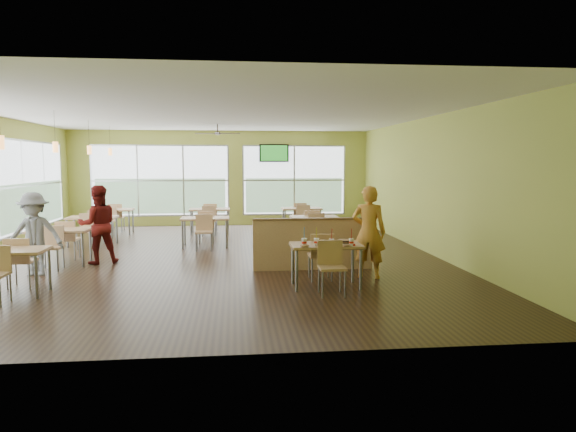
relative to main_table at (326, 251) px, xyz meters
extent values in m
plane|color=black|center=(-2.00, 3.00, -0.63)|extent=(12.00, 12.00, 0.00)
plane|color=white|center=(-2.00, 3.00, 2.57)|extent=(12.00, 12.00, 0.00)
cube|color=#A2AC45|center=(-2.00, 9.00, 0.97)|extent=(10.00, 0.04, 3.20)
cube|color=#A2AC45|center=(-2.00, -3.00, 0.97)|extent=(10.00, 0.04, 3.20)
cube|color=#A2AC45|center=(3.00, 3.00, 0.97)|extent=(0.04, 12.00, 3.20)
cube|color=white|center=(-6.98, 6.00, 0.89)|extent=(0.02, 4.50, 2.35)
cube|color=white|center=(-4.00, 8.98, 0.89)|extent=(4.50, 0.02, 2.35)
cube|color=white|center=(0.50, 8.98, 0.89)|extent=(3.50, 0.02, 2.35)
cube|color=#B7BABC|center=(-1.75, 8.97, -0.28)|extent=(8.00, 0.04, 0.05)
cube|color=tan|center=(0.00, 0.00, 0.10)|extent=(1.20, 0.70, 0.04)
cube|color=brown|center=(0.00, 0.00, 0.07)|extent=(1.22, 0.71, 0.01)
cylinder|color=slate|center=(-0.54, -0.29, -0.28)|extent=(0.05, 0.05, 0.71)
cylinder|color=slate|center=(0.54, -0.29, -0.28)|extent=(0.05, 0.05, 0.71)
cylinder|color=slate|center=(-0.54, 0.29, -0.28)|extent=(0.05, 0.05, 0.71)
cylinder|color=slate|center=(0.54, 0.29, -0.28)|extent=(0.05, 0.05, 0.71)
cube|color=tan|center=(0.00, 0.55, -0.18)|extent=(0.42, 0.42, 0.04)
cube|color=tan|center=(0.00, 0.74, 0.04)|extent=(0.42, 0.04, 0.40)
cube|color=tan|center=(0.00, -0.55, -0.18)|extent=(0.42, 0.42, 0.04)
cube|color=tan|center=(0.00, -0.74, 0.04)|extent=(0.42, 0.04, 0.40)
cube|color=tan|center=(0.00, 1.45, -0.13)|extent=(2.40, 0.12, 1.00)
cube|color=brown|center=(0.00, 1.45, 0.39)|extent=(2.40, 0.14, 0.04)
cube|color=tan|center=(-5.20, 0.00, 0.10)|extent=(1.20, 0.70, 0.04)
cube|color=brown|center=(-5.20, 0.00, 0.07)|extent=(1.22, 0.71, 0.01)
cylinder|color=slate|center=(-4.66, -0.29, -0.28)|extent=(0.05, 0.05, 0.71)
cylinder|color=slate|center=(-4.66, 0.29, -0.28)|extent=(0.05, 0.05, 0.71)
cube|color=tan|center=(-5.20, 0.55, -0.18)|extent=(0.42, 0.42, 0.04)
cube|color=tan|center=(-5.20, 0.74, 0.04)|extent=(0.42, 0.04, 0.40)
cube|color=tan|center=(-5.20, 2.50, 0.10)|extent=(1.20, 0.70, 0.04)
cube|color=brown|center=(-5.20, 2.50, 0.07)|extent=(1.22, 0.71, 0.01)
cylinder|color=slate|center=(-5.74, 2.21, -0.28)|extent=(0.05, 0.05, 0.71)
cylinder|color=slate|center=(-4.66, 2.21, -0.28)|extent=(0.05, 0.05, 0.71)
cylinder|color=slate|center=(-5.74, 2.79, -0.28)|extent=(0.05, 0.05, 0.71)
cylinder|color=slate|center=(-4.66, 2.79, -0.28)|extent=(0.05, 0.05, 0.71)
cube|color=tan|center=(-5.20, 3.05, -0.18)|extent=(0.42, 0.42, 0.04)
cube|color=tan|center=(-5.20, 3.24, 0.04)|extent=(0.42, 0.04, 0.40)
cube|color=tan|center=(-5.20, 1.95, -0.18)|extent=(0.42, 0.42, 0.04)
cube|color=tan|center=(-5.20, 1.76, 0.04)|extent=(0.42, 0.04, 0.40)
cube|color=tan|center=(-5.20, 5.00, 0.10)|extent=(1.20, 0.70, 0.04)
cube|color=brown|center=(-5.20, 5.00, 0.07)|extent=(1.22, 0.71, 0.01)
cylinder|color=slate|center=(-5.74, 4.71, -0.28)|extent=(0.05, 0.05, 0.71)
cylinder|color=slate|center=(-4.66, 4.71, -0.28)|extent=(0.05, 0.05, 0.71)
cylinder|color=slate|center=(-5.74, 5.29, -0.28)|extent=(0.05, 0.05, 0.71)
cylinder|color=slate|center=(-4.66, 5.29, -0.28)|extent=(0.05, 0.05, 0.71)
cube|color=tan|center=(-5.20, 5.55, -0.18)|extent=(0.42, 0.42, 0.04)
cube|color=tan|center=(-5.20, 5.74, 0.04)|extent=(0.42, 0.04, 0.40)
cube|color=tan|center=(-5.20, 4.45, -0.18)|extent=(0.42, 0.42, 0.04)
cube|color=tan|center=(-5.20, 4.26, 0.04)|extent=(0.42, 0.04, 0.40)
cube|color=tan|center=(-5.20, 7.20, 0.10)|extent=(1.20, 0.70, 0.04)
cube|color=brown|center=(-5.20, 7.20, 0.07)|extent=(1.22, 0.71, 0.01)
cylinder|color=slate|center=(-5.74, 6.91, -0.28)|extent=(0.05, 0.05, 0.71)
cylinder|color=slate|center=(-4.66, 6.91, -0.28)|extent=(0.05, 0.05, 0.71)
cylinder|color=slate|center=(-5.74, 7.49, -0.28)|extent=(0.05, 0.05, 0.71)
cylinder|color=slate|center=(-4.66, 7.49, -0.28)|extent=(0.05, 0.05, 0.71)
cube|color=tan|center=(-5.20, 7.75, -0.18)|extent=(0.42, 0.42, 0.04)
cube|color=tan|center=(-5.20, 7.94, 0.04)|extent=(0.42, 0.04, 0.40)
cube|color=tan|center=(-5.20, 6.65, -0.18)|extent=(0.42, 0.42, 0.04)
cube|color=tan|center=(-5.20, 6.46, 0.04)|extent=(0.42, 0.04, 0.40)
cube|color=tan|center=(-2.30, 4.50, 0.10)|extent=(1.20, 0.70, 0.04)
cube|color=brown|center=(-2.30, 4.50, 0.07)|extent=(1.22, 0.71, 0.01)
cylinder|color=slate|center=(-2.84, 4.21, -0.28)|extent=(0.05, 0.05, 0.71)
cylinder|color=slate|center=(-1.76, 4.21, -0.28)|extent=(0.05, 0.05, 0.71)
cylinder|color=slate|center=(-2.84, 4.79, -0.28)|extent=(0.05, 0.05, 0.71)
cylinder|color=slate|center=(-1.76, 4.79, -0.28)|extent=(0.05, 0.05, 0.71)
cube|color=tan|center=(-2.30, 5.05, -0.18)|extent=(0.42, 0.42, 0.04)
cube|color=tan|center=(-2.30, 5.24, 0.04)|extent=(0.42, 0.04, 0.40)
cube|color=tan|center=(-2.30, 3.95, -0.18)|extent=(0.42, 0.42, 0.04)
cube|color=tan|center=(-2.30, 3.76, 0.04)|extent=(0.42, 0.04, 0.40)
cube|color=tan|center=(-2.30, 7.00, 0.10)|extent=(1.20, 0.70, 0.04)
cube|color=brown|center=(-2.30, 7.00, 0.07)|extent=(1.22, 0.71, 0.01)
cylinder|color=slate|center=(-2.84, 6.71, -0.28)|extent=(0.05, 0.05, 0.71)
cylinder|color=slate|center=(-1.76, 6.71, -0.28)|extent=(0.05, 0.05, 0.71)
cylinder|color=slate|center=(-2.84, 7.29, -0.28)|extent=(0.05, 0.05, 0.71)
cylinder|color=slate|center=(-1.76, 7.29, -0.28)|extent=(0.05, 0.05, 0.71)
cube|color=tan|center=(-2.30, 7.55, -0.18)|extent=(0.42, 0.42, 0.04)
cube|color=tan|center=(-2.30, 7.74, 0.04)|extent=(0.42, 0.04, 0.40)
cube|color=tan|center=(-2.30, 6.45, -0.18)|extent=(0.42, 0.42, 0.04)
cube|color=tan|center=(-2.30, 6.26, 0.04)|extent=(0.42, 0.04, 0.40)
cube|color=tan|center=(0.50, 4.50, 0.10)|extent=(1.20, 0.70, 0.04)
cube|color=brown|center=(0.50, 4.50, 0.07)|extent=(1.22, 0.71, 0.01)
cylinder|color=slate|center=(-0.04, 4.21, -0.28)|extent=(0.05, 0.05, 0.71)
cylinder|color=slate|center=(1.04, 4.21, -0.28)|extent=(0.05, 0.05, 0.71)
cylinder|color=slate|center=(-0.04, 4.79, -0.28)|extent=(0.05, 0.05, 0.71)
cylinder|color=slate|center=(1.04, 4.79, -0.28)|extent=(0.05, 0.05, 0.71)
cube|color=tan|center=(0.50, 5.05, -0.18)|extent=(0.42, 0.42, 0.04)
cube|color=tan|center=(0.50, 5.24, 0.04)|extent=(0.42, 0.04, 0.40)
cube|color=tan|center=(0.50, 3.95, -0.18)|extent=(0.42, 0.42, 0.04)
cube|color=tan|center=(0.50, 3.76, 0.04)|extent=(0.42, 0.04, 0.40)
cube|color=tan|center=(0.50, 7.00, 0.10)|extent=(1.20, 0.70, 0.04)
cube|color=brown|center=(0.50, 7.00, 0.07)|extent=(1.22, 0.71, 0.01)
cylinder|color=slate|center=(-0.04, 6.71, -0.28)|extent=(0.05, 0.05, 0.71)
cylinder|color=slate|center=(1.04, 6.71, -0.28)|extent=(0.05, 0.05, 0.71)
cylinder|color=slate|center=(-0.04, 7.29, -0.28)|extent=(0.05, 0.05, 0.71)
cylinder|color=slate|center=(1.04, 7.29, -0.28)|extent=(0.05, 0.05, 0.71)
cube|color=tan|center=(0.50, 7.55, -0.18)|extent=(0.42, 0.42, 0.04)
cube|color=tan|center=(0.50, 7.74, 0.04)|extent=(0.42, 0.04, 0.40)
cube|color=tan|center=(0.50, 6.45, -0.18)|extent=(0.42, 0.42, 0.04)
cube|color=tan|center=(0.50, 6.26, 0.04)|extent=(0.42, 0.04, 0.40)
cylinder|color=#FD9E47|center=(-5.20, 0.00, 1.82)|extent=(0.11, 0.11, 0.22)
cylinder|color=#2D2119|center=(-5.20, 2.50, 2.22)|extent=(0.01, 0.01, 0.70)
cylinder|color=#FD9E47|center=(-5.20, 2.50, 1.82)|extent=(0.11, 0.11, 0.22)
cylinder|color=#2D2119|center=(-5.20, 5.00, 2.22)|extent=(0.01, 0.01, 0.70)
cylinder|color=#FD9E47|center=(-5.20, 5.00, 1.82)|extent=(0.11, 0.11, 0.22)
cylinder|color=#2D2119|center=(-5.20, 7.20, 2.22)|extent=(0.01, 0.01, 0.70)
cylinder|color=#FD9E47|center=(-5.20, 7.20, 1.82)|extent=(0.11, 0.11, 0.22)
cylinder|color=#2D2119|center=(-2.00, 6.00, 2.45)|extent=(0.03, 0.03, 0.24)
cylinder|color=#2D2119|center=(-2.00, 6.00, 2.31)|extent=(0.16, 0.16, 0.06)
cube|color=#2D2119|center=(-1.65, 6.00, 2.31)|extent=(0.55, 0.10, 0.01)
cube|color=#2D2119|center=(-2.00, 6.35, 2.31)|extent=(0.10, 0.55, 0.01)
cube|color=#2D2119|center=(-2.35, 6.00, 2.31)|extent=(0.55, 0.10, 0.01)
cube|color=#2D2119|center=(-2.00, 5.65, 2.31)|extent=(0.10, 0.55, 0.01)
cube|color=black|center=(-0.20, 8.90, 1.82)|extent=(1.00, 0.06, 0.60)
cube|color=#268426|center=(-0.20, 8.87, 1.82)|extent=(0.90, 0.01, 0.52)
imported|color=#CB5116|center=(0.91, 0.62, 0.23)|extent=(0.73, 0.61, 1.72)
imported|color=#611310|center=(-4.43, 2.55, 0.20)|extent=(0.98, 0.87, 1.66)
imported|color=slate|center=(-5.32, 1.48, 0.16)|extent=(1.08, 0.69, 1.58)
cone|color=white|center=(-0.40, -0.19, 0.18)|extent=(0.09, 0.09, 0.12)
cylinder|color=red|center=(-0.40, -0.19, 0.18)|extent=(0.09, 0.09, 0.04)
cylinder|color=white|center=(-0.40, -0.19, 0.25)|extent=(0.10, 0.10, 0.01)
cylinder|color=#2681E8|center=(-0.40, -0.19, 0.35)|extent=(0.02, 0.06, 0.22)
cone|color=white|center=(-0.19, -0.16, 0.18)|extent=(0.09, 0.09, 0.12)
cylinder|color=red|center=(-0.19, -0.16, 0.18)|extent=(0.08, 0.08, 0.03)
cylinder|color=white|center=(-0.19, -0.16, 0.24)|extent=(0.09, 0.09, 0.01)
cylinder|color=#CFCC19|center=(-0.19, -0.16, 0.35)|extent=(0.02, 0.06, 0.21)
cone|color=white|center=(0.06, -0.22, 0.17)|extent=(0.08, 0.08, 0.11)
cylinder|color=red|center=(0.06, -0.22, 0.18)|extent=(0.08, 0.08, 0.03)
cylinder|color=white|center=(0.06, -0.22, 0.24)|extent=(0.09, 0.09, 0.01)
cylinder|color=red|center=(0.06, -0.22, 0.33)|extent=(0.01, 0.05, 0.20)
cone|color=white|center=(0.39, -0.22, 0.17)|extent=(0.08, 0.08, 0.11)
cylinder|color=red|center=(0.39, -0.22, 0.18)|extent=(0.08, 0.08, 0.03)
cylinder|color=white|center=(0.39, -0.22, 0.24)|extent=(0.09, 0.09, 0.01)
cylinder|color=red|center=(0.39, -0.22, 0.33)|extent=(0.02, 0.05, 0.20)
cylinder|color=black|center=(0.35, 0.09, 0.12)|extent=(0.19, 0.19, 0.01)
torus|color=black|center=(0.35, 0.09, 0.16)|extent=(0.24, 0.24, 0.02)
cone|color=olive|center=(0.35, 0.09, 0.15)|extent=(0.23, 0.23, 0.05)
cylinder|color=#A91201|center=(0.43, -0.21, 0.13)|extent=(0.06, 0.06, 0.03)
ellipsoid|color=olive|center=(-0.40, -0.26, 0.14)|extent=(0.17, 0.15, 0.04)
ellipsoid|color=olive|center=(-0.02, 0.15, 0.14)|extent=(0.23, 0.22, 0.05)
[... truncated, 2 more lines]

